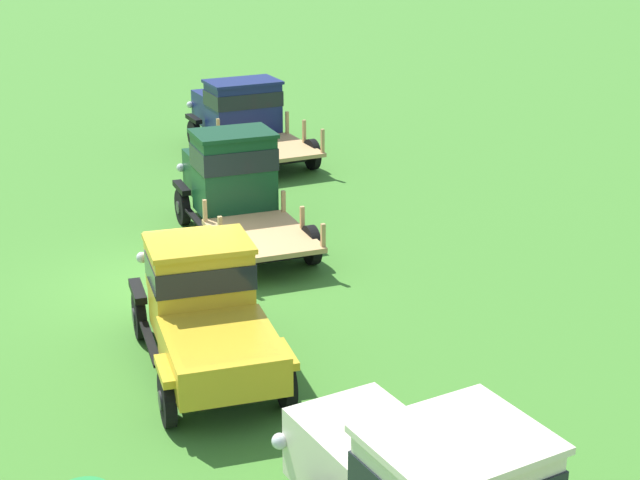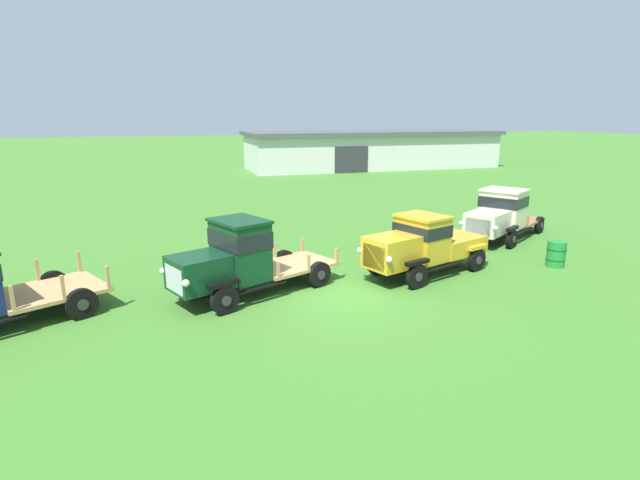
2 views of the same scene
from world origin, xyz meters
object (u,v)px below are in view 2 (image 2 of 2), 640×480
(farm_shed, at_px, (372,149))
(vintage_truck_far_side, at_px, (500,214))
(vintage_truck_midrow_center, at_px, (423,244))
(oil_drum_beside_row, at_px, (556,254))
(vintage_truck_second_in_line, at_px, (236,258))

(farm_shed, bearing_deg, vintage_truck_far_side, -103.18)
(vintage_truck_midrow_center, xyz_separation_m, vintage_truck_far_side, (5.45, 3.24, 0.07))
(vintage_truck_far_side, height_order, oil_drum_beside_row, vintage_truck_far_side)
(vintage_truck_second_in_line, relative_size, oil_drum_beside_row, 6.05)
(vintage_truck_second_in_line, height_order, vintage_truck_far_side, vintage_truck_second_in_line)
(farm_shed, xyz_separation_m, vintage_truck_far_side, (-6.83, -29.16, -0.71))
(farm_shed, height_order, vintage_truck_far_side, farm_shed)
(vintage_truck_midrow_center, relative_size, oil_drum_beside_row, 5.47)
(vintage_truck_far_side, xyz_separation_m, oil_drum_beside_row, (-0.50, -3.86, -0.66))
(farm_shed, xyz_separation_m, oil_drum_beside_row, (-7.33, -33.02, -1.37))
(vintage_truck_midrow_center, bearing_deg, oil_drum_beside_row, -7.07)
(farm_shed, relative_size, vintage_truck_second_in_line, 4.57)
(vintage_truck_second_in_line, height_order, oil_drum_beside_row, vintage_truck_second_in_line)
(vintage_truck_midrow_center, height_order, oil_drum_beside_row, vintage_truck_midrow_center)
(farm_shed, distance_m, vintage_truck_far_side, 29.96)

